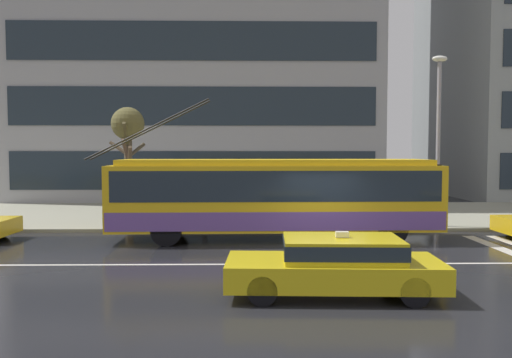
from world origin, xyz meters
name	(u,v)px	position (x,y,z in m)	size (l,w,h in m)	color
ground_plane	(329,255)	(0.00, 0.00, 0.00)	(160.00, 160.00, 0.00)	#222226
sidewalk_slab	(298,214)	(0.00, 9.34, 0.07)	(80.00, 10.00, 0.14)	gray
crosswalk_stripe_edge_near	(497,247)	(5.71, 1.17, 0.00)	(0.44, 4.40, 0.01)	beige
lane_centre_line	(335,264)	(0.00, -1.20, 0.00)	(72.00, 0.14, 0.01)	silver
trolleybus	(275,195)	(-1.47, 2.74, 1.57)	(12.28, 2.75, 4.95)	yellow
taxi_oncoming_near	(337,263)	(-0.51, -4.23, 0.70)	(4.71, 2.05, 1.39)	yellow
pedestrian_at_shelter	(204,185)	(-4.34, 6.66, 1.70)	(1.35, 1.35, 1.97)	black
pedestrian_approaching_curb	(378,198)	(3.32, 6.99, 1.07)	(0.51, 0.51, 1.59)	#282328
street_lamp	(438,126)	(5.11, 4.88, 4.12)	(0.60, 0.32, 6.74)	gray
street_tree_bare	(128,131)	(-7.58, 6.79, 3.99)	(1.62, 1.86, 4.88)	brown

